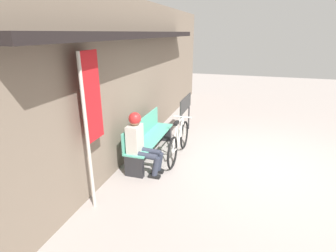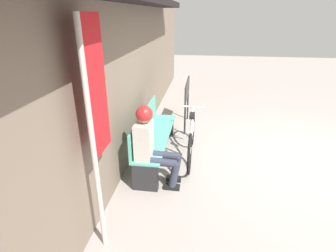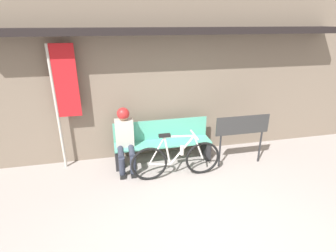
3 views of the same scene
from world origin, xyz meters
name	(u,v)px [view 2 (image 2 of 3)]	position (x,y,z in m)	size (l,w,h in m)	color
ground_plane	(289,160)	(0.00, 0.00, 0.00)	(24.00, 24.00, 0.00)	gray
storefront_wall	(129,57)	(0.00, 2.71, 1.66)	(12.00, 0.56, 3.20)	#756656
park_bench_near	(153,136)	(-0.21, 2.31, 0.40)	(1.90, 0.42, 0.84)	#51A88E
bicycle	(191,138)	(-0.08, 1.67, 0.36)	(1.63, 0.40, 0.87)	black
person_seated	(151,141)	(-0.95, 2.19, 0.68)	(0.34, 0.63, 1.20)	#2D3342
banner_pole	(96,110)	(-1.97, 2.48, 1.49)	(0.45, 0.05, 2.32)	#B7B2A8
signboard	(187,93)	(1.25, 1.85, 0.77)	(1.07, 0.04, 1.01)	#232326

